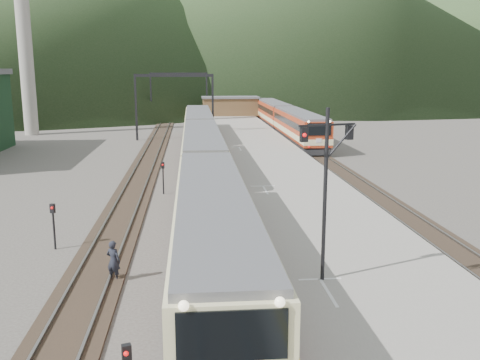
{
  "coord_description": "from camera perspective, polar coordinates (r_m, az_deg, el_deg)",
  "views": [
    {
      "loc": [
        -0.8,
        -10.95,
        8.59
      ],
      "look_at": [
        2.04,
        20.51,
        2.0
      ],
      "focal_mm": 40.0,
      "sensor_mm": 36.0,
      "label": 1
    }
  ],
  "objects": [
    {
      "name": "smokestack",
      "position": [
        76.23,
        -22.16,
        15.77
      ],
      "size": [
        1.8,
        1.8,
        30.0
      ],
      "primitive_type": "cylinder",
      "color": "#9E998E",
      "rests_on": "ground"
    },
    {
      "name": "worker",
      "position": [
        22.77,
        -13.35,
        -8.39
      ],
      "size": [
        0.75,
        0.65,
        1.73
      ],
      "primitive_type": "imported",
      "rotation": [
        0.0,
        0.0,
        2.68
      ],
      "color": "black",
      "rests_on": "ground"
    },
    {
      "name": "short_signal_b",
      "position": [
        37.43,
        -8.21,
        0.69
      ],
      "size": [
        0.24,
        0.19,
        2.27
      ],
      "color": "black",
      "rests_on": "ground"
    },
    {
      "name": "second_train",
      "position": [
        71.83,
        4.75,
        6.47
      ],
      "size": [
        2.88,
        39.28,
        3.52
      ],
      "color": "#AC3619",
      "rests_on": "track_second"
    },
    {
      "name": "main_train",
      "position": [
        42.42,
        -4.02,
        2.93
      ],
      "size": [
        3.04,
        62.23,
        3.71
      ],
      "color": "beige",
      "rests_on": "track_main"
    },
    {
      "name": "gantry_near",
      "position": [
        66.05,
        -7.02,
        9.09
      ],
      "size": [
        9.55,
        0.25,
        8.0
      ],
      "color": "black",
      "rests_on": "ground"
    },
    {
      "name": "hill_a",
      "position": [
        205.85,
        -16.89,
        17.27
      ],
      "size": [
        180.0,
        180.0,
        60.0
      ],
      "primitive_type": "cone",
      "color": "#294420",
      "rests_on": "ground"
    },
    {
      "name": "hill_c",
      "position": [
        247.72,
        22.19,
        14.74
      ],
      "size": [
        160.0,
        160.0,
        50.0
      ],
      "primitive_type": "cone",
      "color": "#294420",
      "rests_on": "ground"
    },
    {
      "name": "gantry_far",
      "position": [
        91.02,
        -6.54,
        9.82
      ],
      "size": [
        9.55,
        0.25,
        8.0
      ],
      "color": "black",
      "rests_on": "ground"
    },
    {
      "name": "hill_b",
      "position": [
        244.62,
        2.23,
        18.56
      ],
      "size": [
        220.0,
        220.0,
        75.0
      ],
      "primitive_type": "cone",
      "color": "#294420",
      "rests_on": "ground"
    },
    {
      "name": "track_main",
      "position": [
        51.66,
        -4.2,
        2.26
      ],
      "size": [
        2.6,
        200.0,
        0.23
      ],
      "color": "black",
      "rests_on": "ground"
    },
    {
      "name": "track_far",
      "position": [
        51.82,
        -9.74,
        2.15
      ],
      "size": [
        2.6,
        200.0,
        0.23
      ],
      "color": "black",
      "rests_on": "ground"
    },
    {
      "name": "signal_mast",
      "position": [
        19.09,
        9.12,
        0.36
      ],
      "size": [
        2.14,
        0.73,
        6.28
      ],
      "color": "black",
      "rests_on": "platform"
    },
    {
      "name": "platform",
      "position": [
        50.02,
        2.26,
        2.47
      ],
      "size": [
        8.0,
        100.0,
        1.0
      ],
      "primitive_type": "cube",
      "color": "gray",
      "rests_on": "ground"
    },
    {
      "name": "station_shed",
      "position": [
        89.38,
        -1.05,
        7.92
      ],
      "size": [
        9.4,
        4.4,
        3.1
      ],
      "color": "brown",
      "rests_on": "platform"
    },
    {
      "name": "short_signal_c",
      "position": [
        27.23,
        -19.28,
        -4.07
      ],
      "size": [
        0.26,
        0.22,
        2.27
      ],
      "color": "black",
      "rests_on": "ground"
    },
    {
      "name": "track_second",
      "position": [
        53.1,
        8.31,
        2.43
      ],
      "size": [
        2.6,
        200.0,
        0.23
      ],
      "color": "black",
      "rests_on": "ground"
    }
  ]
}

